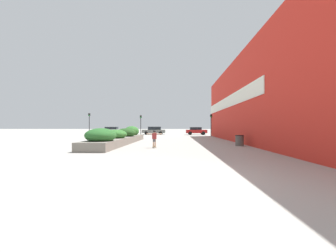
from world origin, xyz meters
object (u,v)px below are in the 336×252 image
at_px(car_center_left, 196,131).
at_px(traffic_light_right, 211,121).
at_px(trash_bin, 240,141).
at_px(car_rightmost, 111,130).
at_px(traffic_light_far_left, 89,121).
at_px(car_leftmost, 154,130).
at_px(skateboarder, 154,137).
at_px(skateboard, 154,147).
at_px(traffic_light_left, 141,122).
at_px(car_center_right, 255,131).

xyz_separation_m(car_center_left, traffic_light_right, (1.91, -5.75, 1.64)).
height_order(trash_bin, car_center_left, car_center_left).
bearing_deg(car_rightmost, traffic_light_right, -112.99).
relative_size(trash_bin, car_rightmost, 0.19).
bearing_deg(car_center_left, traffic_light_far_left, -73.10).
bearing_deg(traffic_light_right, trash_bin, -91.79).
xyz_separation_m(trash_bin, traffic_light_far_left, (-19.54, 18.99, 2.12)).
distance_m(car_leftmost, car_center_left, 8.13).
height_order(car_leftmost, traffic_light_right, traffic_light_right).
relative_size(skateboarder, car_leftmost, 0.26).
bearing_deg(skateboarder, traffic_light_far_left, 124.82).
relative_size(car_rightmost, traffic_light_far_left, 1.15).
distance_m(car_leftmost, car_rightmost, 8.87).
bearing_deg(skateboard, car_rightmost, 115.02).
height_order(traffic_light_left, traffic_light_far_left, traffic_light_far_left).
relative_size(skateboard, traffic_light_left, 0.17).
xyz_separation_m(car_rightmost, traffic_light_far_left, (-1.36, -7.74, 1.75)).
distance_m(trash_bin, traffic_light_right, 18.88).
bearing_deg(traffic_light_right, car_rightmost, 157.01).
xyz_separation_m(skateboard, car_rightmost, (-11.66, 28.57, 0.73)).
bearing_deg(skateboard, car_center_right, 61.26).
distance_m(traffic_light_right, traffic_light_far_left, 20.13).
height_order(car_center_right, traffic_light_right, traffic_light_right).
bearing_deg(traffic_light_far_left, trash_bin, -44.19).
relative_size(skateboarder, trash_bin, 1.38).
bearing_deg(skateboard, traffic_light_left, 104.67).
height_order(skateboarder, car_leftmost, car_leftmost).
bearing_deg(car_leftmost, car_center_left, -97.88).
distance_m(skateboard, trash_bin, 6.79).
xyz_separation_m(traffic_light_left, traffic_light_far_left, (-8.60, -0.22, 0.20)).
height_order(skateboard, traffic_light_far_left, traffic_light_far_left).
bearing_deg(trash_bin, skateboard, -164.27).
distance_m(car_rightmost, traffic_light_right, 20.45).
bearing_deg(skateboarder, skateboard, -80.06).
bearing_deg(car_leftmost, skateboarder, -174.06).
relative_size(car_leftmost, car_rightmost, 1.03).
bearing_deg(car_leftmost, car_rightmost, 82.90).
relative_size(trash_bin, car_center_right, 0.22).
bearing_deg(car_leftmost, trash_bin, -159.90).
bearing_deg(trash_bin, skateboarder, -164.27).
bearing_deg(car_center_right, car_rightmost, 84.69).
relative_size(trash_bin, traffic_light_left, 0.25).
bearing_deg(skateboarder, trash_bin, 18.55).
bearing_deg(car_rightmost, car_leftmost, -97.10).
bearing_deg(traffic_light_far_left, car_center_right, 10.12).
height_order(car_center_left, car_center_right, car_center_left).
distance_m(car_leftmost, traffic_light_right, 12.21).
xyz_separation_m(car_center_left, traffic_light_far_left, (-18.21, -5.53, 1.78)).
distance_m(traffic_light_left, traffic_light_far_left, 8.61).
xyz_separation_m(skateboarder, traffic_light_right, (7.11, 20.61, 1.60)).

